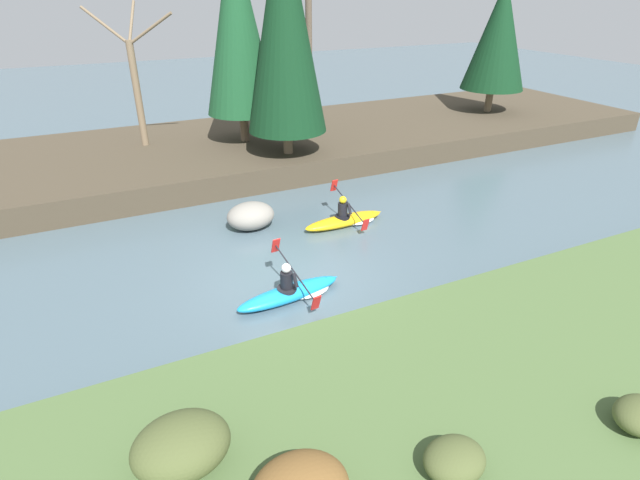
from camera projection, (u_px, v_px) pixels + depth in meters
ground_plane at (291, 280)px, 12.85m from camera, size 90.00×90.00×0.00m
riverbank_near at (431, 438)px, 8.01m from camera, size 44.00×6.51×0.60m
riverbank_far at (197, 155)px, 20.83m from camera, size 44.00×8.59×0.91m
conifer_tree_far_left at (237, 23)px, 19.02m from camera, size 2.86×2.86×7.99m
conifer_tree_left at (285, 22)px, 17.41m from camera, size 2.97×2.97×8.56m
conifer_tree_mid_left at (499, 35)px, 24.32m from camera, size 3.11×3.11×6.26m
bare_tree_mid_upstream at (136, 81)px, 19.48m from camera, size 2.97×2.94×5.34m
bare_tree_mid_downstream at (309, 46)px, 21.62m from camera, size 4.09×4.04×7.46m
shrub_clump_nearest at (181, 446)px, 7.04m from camera, size 1.41×1.17×0.76m
shrub_clump_third at (454, 460)px, 6.99m from camera, size 0.92×0.77×0.50m
kayaker_lead at (347, 219)px, 15.72m from camera, size 2.78×2.07×1.20m
kayaker_middle at (293, 291)px, 12.03m from camera, size 2.79×2.07×1.20m
boulder_midstream at (251, 216)px, 15.40m from camera, size 1.49×1.16×0.84m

